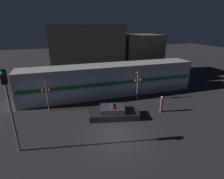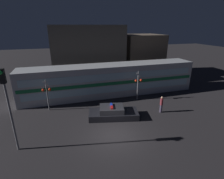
{
  "view_description": "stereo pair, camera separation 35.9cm",
  "coord_description": "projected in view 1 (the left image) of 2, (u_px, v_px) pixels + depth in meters",
  "views": [
    {
      "loc": [
        -3.86,
        -10.85,
        8.06
      ],
      "look_at": [
        1.52,
        5.72,
        1.68
      ],
      "focal_mm": 28.0,
      "sensor_mm": 36.0,
      "label": 1
    },
    {
      "loc": [
        -3.51,
        -10.96,
        8.06
      ],
      "look_at": [
        1.52,
        5.72,
        1.68
      ],
      "focal_mm": 28.0,
      "sensor_mm": 36.0,
      "label": 2
    }
  ],
  "objects": [
    {
      "name": "building_left",
      "position": [
        86.0,
        54.0,
        25.87
      ],
      "size": [
        10.15,
        5.92,
        8.17
      ],
      "color": "#47423D",
      "rests_on": "ground_plane"
    },
    {
      "name": "crossing_signal_far",
      "position": [
        47.0,
        93.0,
        16.89
      ],
      "size": [
        0.89,
        0.33,
        3.19
      ],
      "color": "slate",
      "rests_on": "ground_plane"
    },
    {
      "name": "building_center",
      "position": [
        139.0,
        55.0,
        30.02
      ],
      "size": [
        6.36,
        5.94,
        6.7
      ],
      "color": "brown",
      "rests_on": "ground_plane"
    },
    {
      "name": "crossing_signal_near",
      "position": [
        138.0,
        83.0,
        19.53
      ],
      "size": [
        0.89,
        0.33,
        3.36
      ],
      "color": "slate",
      "rests_on": "ground_plane"
    },
    {
      "name": "ground_plane",
      "position": [
        116.0,
        136.0,
        13.58
      ],
      "size": [
        120.0,
        120.0,
        0.0
      ],
      "primitive_type": "plane",
      "color": "#262326"
    },
    {
      "name": "pedestrian",
      "position": [
        161.0,
        104.0,
        17.1
      ],
      "size": [
        0.28,
        0.28,
        1.67
      ],
      "color": "#3F384C",
      "rests_on": "ground_plane"
    },
    {
      "name": "police_car",
      "position": [
        114.0,
        113.0,
        16.19
      ],
      "size": [
        4.81,
        2.86,
        1.22
      ],
      "rotation": [
        0.0,
        0.0,
        -0.23
      ],
      "color": "black",
      "rests_on": "ground_plane"
    },
    {
      "name": "train",
      "position": [
        110.0,
        80.0,
        21.24
      ],
      "size": [
        20.9,
        2.93,
        3.73
      ],
      "color": "#B7BABF",
      "rests_on": "ground_plane"
    },
    {
      "name": "traffic_light_corner",
      "position": [
        8.0,
        97.0,
        10.6
      ],
      "size": [
        0.3,
        0.46,
        5.71
      ],
      "color": "slate",
      "rests_on": "ground_plane"
    }
  ]
}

